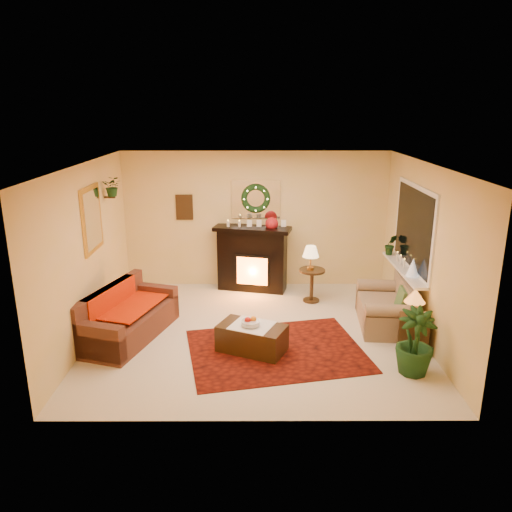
{
  "coord_description": "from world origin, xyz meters",
  "views": [
    {
      "loc": [
        -0.02,
        -7.07,
        3.38
      ],
      "look_at": [
        0.0,
        0.35,
        1.15
      ],
      "focal_mm": 35.0,
      "sensor_mm": 36.0,
      "label": 1
    }
  ],
  "objects_px": {
    "fireplace": "(252,262)",
    "end_table_square": "(413,332)",
    "coffee_table": "(252,337)",
    "sofa": "(128,310)",
    "loveseat": "(385,300)",
    "side_table_round": "(312,284)"
  },
  "relations": [
    {
      "from": "sofa",
      "to": "end_table_square",
      "type": "bearing_deg",
      "value": 11.63
    },
    {
      "from": "loveseat",
      "to": "end_table_square",
      "type": "distance_m",
      "value": 0.88
    },
    {
      "from": "coffee_table",
      "to": "sofa",
      "type": "bearing_deg",
      "value": -169.99
    },
    {
      "from": "end_table_square",
      "to": "side_table_round",
      "type": "bearing_deg",
      "value": 124.01
    },
    {
      "from": "loveseat",
      "to": "coffee_table",
      "type": "distance_m",
      "value": 2.31
    },
    {
      "from": "fireplace",
      "to": "coffee_table",
      "type": "relative_size",
      "value": 1.35
    },
    {
      "from": "fireplace",
      "to": "coffee_table",
      "type": "distance_m",
      "value": 2.56
    },
    {
      "from": "sofa",
      "to": "end_table_square",
      "type": "xyz_separation_m",
      "value": [
        4.19,
        -0.42,
        -0.16
      ]
    },
    {
      "from": "fireplace",
      "to": "end_table_square",
      "type": "relative_size",
      "value": 2.47
    },
    {
      "from": "loveseat",
      "to": "end_table_square",
      "type": "xyz_separation_m",
      "value": [
        0.2,
        -0.84,
        -0.15
      ]
    },
    {
      "from": "sofa",
      "to": "fireplace",
      "type": "xyz_separation_m",
      "value": [
        1.86,
        2.07,
        0.12
      ]
    },
    {
      "from": "loveseat",
      "to": "coffee_table",
      "type": "relative_size",
      "value": 1.41
    },
    {
      "from": "sofa",
      "to": "loveseat",
      "type": "xyz_separation_m",
      "value": [
        3.99,
        0.42,
        -0.01
      ]
    },
    {
      "from": "end_table_square",
      "to": "sofa",
      "type": "bearing_deg",
      "value": 174.25
    },
    {
      "from": "sofa",
      "to": "coffee_table",
      "type": "height_order",
      "value": "sofa"
    },
    {
      "from": "sofa",
      "to": "coffee_table",
      "type": "xyz_separation_m",
      "value": [
        1.87,
        -0.47,
        -0.22
      ]
    },
    {
      "from": "coffee_table",
      "to": "side_table_round",
      "type": "bearing_deg",
      "value": 85.08
    },
    {
      "from": "sofa",
      "to": "coffee_table",
      "type": "bearing_deg",
      "value": 3.24
    },
    {
      "from": "side_table_round",
      "to": "coffee_table",
      "type": "xyz_separation_m",
      "value": [
        -1.06,
        -1.91,
        -0.11
      ]
    },
    {
      "from": "side_table_round",
      "to": "end_table_square",
      "type": "height_order",
      "value": "side_table_round"
    },
    {
      "from": "side_table_round",
      "to": "coffee_table",
      "type": "height_order",
      "value": "side_table_round"
    },
    {
      "from": "fireplace",
      "to": "end_table_square",
      "type": "distance_m",
      "value": 3.42
    }
  ]
}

